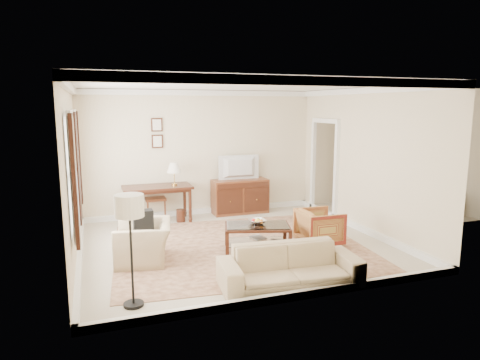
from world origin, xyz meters
TOP-DOWN VIEW (x-y plane):
  - room_shell at (0.00, 0.00)m, footprint 5.51×5.01m
  - annex_bedroom at (4.49, 1.15)m, footprint 3.00×2.70m
  - window_front at (-2.70, -0.70)m, footprint 0.12×1.56m
  - window_rear at (-2.70, 0.90)m, footprint 0.12×1.56m
  - doorway at (2.71, 1.50)m, footprint 0.10×1.12m
  - rug at (0.03, -0.18)m, footprint 4.69×4.12m
  - writing_desk at (-1.12, 2.03)m, footprint 1.48×0.74m
  - desk_chair at (-1.12, 2.38)m, footprint 0.46×0.46m
  - desk_lamp at (-0.74, 2.03)m, footprint 0.32×0.32m
  - framed_prints at (-1.02, 2.47)m, footprint 0.25×0.04m
  - sideboard at (0.87, 2.22)m, footprint 1.32×0.51m
  - tv at (0.87, 2.20)m, footprint 0.94×0.54m
  - coffee_table at (0.25, -0.47)m, footprint 1.27×0.96m
  - fruit_bowl at (0.27, -0.42)m, footprint 0.42×0.42m
  - book_a at (0.23, -0.33)m, footprint 0.28×0.09m
  - book_b at (0.45, -0.58)m, footprint 0.25×0.18m
  - striped_armchair at (1.44, -0.57)m, footprint 0.69×0.73m
  - club_armchair at (-1.70, -0.34)m, footprint 0.82×1.11m
  - backpack at (-1.68, -0.22)m, footprint 0.34×0.38m
  - sofa at (0.13, -2.04)m, footprint 2.03×0.75m
  - floor_lamp at (-2.02, -1.94)m, footprint 0.36×0.36m

SIDE VIEW (x-z plane):
  - rug at x=0.03m, z-range 0.00..0.01m
  - book_b at x=0.45m, z-range -0.01..0.37m
  - book_a at x=0.23m, z-range 0.00..0.37m
  - annex_bedroom at x=4.49m, z-range -1.11..1.79m
  - coffee_table at x=0.25m, z-range 0.13..0.61m
  - striped_armchair at x=1.44m, z-range 0.00..0.74m
  - sofa at x=0.13m, z-range 0.00..0.78m
  - sideboard at x=0.87m, z-range 0.00..0.81m
  - club_armchair at x=-1.70m, z-range 0.00..0.88m
  - desk_chair at x=-1.12m, z-range 0.00..1.05m
  - fruit_bowl at x=0.27m, z-range 0.48..0.58m
  - backpack at x=-1.68m, z-range 0.49..0.89m
  - writing_desk at x=-1.12m, z-range 0.30..1.11m
  - desk_lamp at x=-0.74m, z-range 0.81..1.31m
  - doorway at x=2.71m, z-range -0.05..2.20m
  - floor_lamp at x=-2.02m, z-range 0.48..1.94m
  - tv at x=0.87m, z-range 1.22..1.35m
  - window_front at x=-2.70m, z-range 0.65..2.45m
  - window_rear at x=-2.70m, z-range 0.65..2.45m
  - framed_prints at x=-1.02m, z-range 1.60..2.28m
  - room_shell at x=0.00m, z-range 1.02..3.93m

